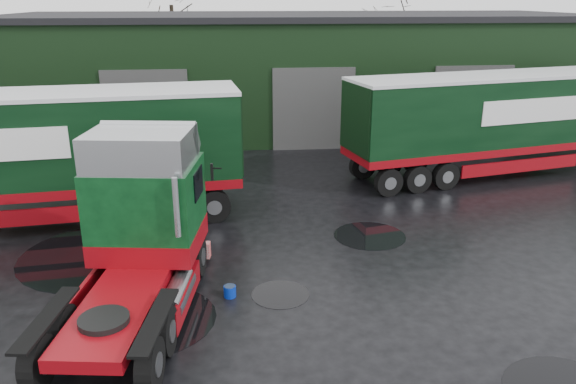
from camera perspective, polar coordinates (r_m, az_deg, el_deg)
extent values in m
plane|color=black|center=(14.95, 2.73, -9.54)|extent=(100.00, 100.00, 0.00)
cube|color=black|center=(33.46, 1.09, 12.03)|extent=(32.00, 12.00, 6.00)
cube|color=black|center=(33.21, 1.12, 17.42)|extent=(32.40, 12.40, 0.30)
cylinder|color=#07259C|center=(14.48, -5.93, -10.00)|extent=(0.38, 0.38, 0.29)
cylinder|color=black|center=(13.94, -13.96, -12.44)|extent=(3.18, 3.18, 0.01)
cylinder|color=black|center=(18.09, 8.30, -4.40)|extent=(2.28, 2.28, 0.01)
cylinder|color=black|center=(17.51, -18.41, -6.07)|extent=(4.72, 4.72, 0.01)
cylinder|color=black|center=(14.56, -0.77, -10.35)|extent=(1.49, 1.49, 0.01)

